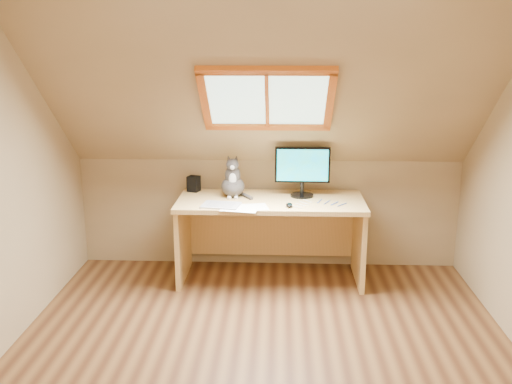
{
  "coord_description": "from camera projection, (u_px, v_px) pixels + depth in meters",
  "views": [
    {
      "loc": [
        0.11,
        -3.35,
        2.04
      ],
      "look_at": [
        -0.08,
        1.0,
        0.9
      ],
      "focal_mm": 40.0,
      "sensor_mm": 36.0,
      "label": 1
    }
  ],
  "objects": [
    {
      "name": "desk_speaker",
      "position": [
        194.0,
        184.0,
        5.16
      ],
      "size": [
        0.12,
        0.12,
        0.14
      ],
      "primitive_type": "cube",
      "rotation": [
        0.0,
        0.0,
        -0.33
      ],
      "color": "black",
      "rests_on": "desk"
    },
    {
      "name": "mouse",
      "position": [
        289.0,
        205.0,
        4.68
      ],
      "size": [
        0.06,
        0.1,
        0.03
      ],
      "primitive_type": "ellipsoid",
      "rotation": [
        0.0,
        0.0,
        0.05
      ],
      "color": "black",
      "rests_on": "desk"
    },
    {
      "name": "room_shell",
      "position": [
        262.0,
        151.0,
        3.31
      ],
      "size": [
        3.52,
        3.52,
        2.41
      ],
      "color": "tan",
      "rests_on": "ground"
    },
    {
      "name": "cat",
      "position": [
        233.0,
        182.0,
        4.97
      ],
      "size": [
        0.22,
        0.26,
        0.38
      ],
      "color": "#4A4341",
      "rests_on": "desk"
    },
    {
      "name": "ground",
      "position": [
        262.0,
        362.0,
        3.76
      ],
      "size": [
        3.5,
        3.5,
        0.0
      ],
      "primitive_type": "plane",
      "color": "brown",
      "rests_on": "ground"
    },
    {
      "name": "cables",
      "position": [
        320.0,
        203.0,
        4.78
      ],
      "size": [
        0.51,
        0.26,
        0.01
      ],
      "color": "silver",
      "rests_on": "desk"
    },
    {
      "name": "papers",
      "position": [
        249.0,
        207.0,
        4.66
      ],
      "size": [
        0.33,
        0.27,
        0.0
      ],
      "color": "white",
      "rests_on": "desk"
    },
    {
      "name": "graphics_tablet",
      "position": [
        221.0,
        205.0,
        4.71
      ],
      "size": [
        0.34,
        0.26,
        0.01
      ],
      "primitive_type": "cube",
      "rotation": [
        0.0,
        0.0,
        -0.15
      ],
      "color": "#B2B2B7",
      "rests_on": "desk"
    },
    {
      "name": "monitor",
      "position": [
        302.0,
        168.0,
        4.94
      ],
      "size": [
        0.48,
        0.2,
        0.44
      ],
      "color": "black",
      "rests_on": "desk"
    },
    {
      "name": "desk",
      "position": [
        271.0,
        222.0,
        5.03
      ],
      "size": [
        1.61,
        0.7,
        0.73
      ],
      "color": "#E0AF6A",
      "rests_on": "ground"
    }
  ]
}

